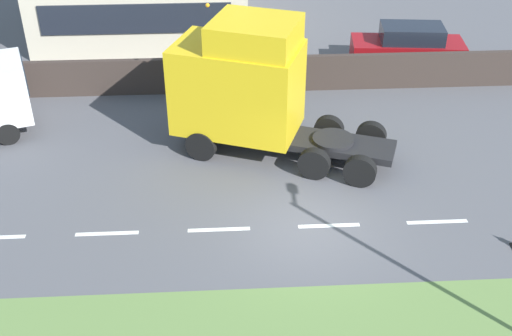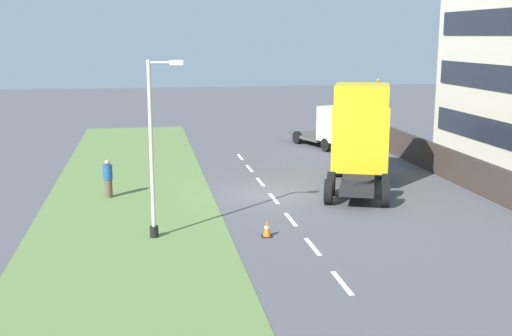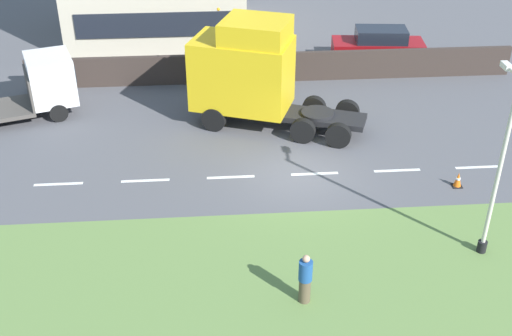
{
  "view_description": "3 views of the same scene",
  "coord_description": "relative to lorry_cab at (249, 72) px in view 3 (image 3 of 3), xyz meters",
  "views": [
    {
      "loc": [
        -14.58,
        2.26,
        11.54
      ],
      "look_at": [
        -0.99,
        1.48,
        2.72
      ],
      "focal_mm": 45.0,
      "sensor_mm": 36.0,
      "label": 1
    },
    {
      "loc": [
        -5.27,
        -26.52,
        6.78
      ],
      "look_at": [
        -0.91,
        -1.54,
        1.53
      ],
      "focal_mm": 45.0,
      "sensor_mm": 36.0,
      "label": 2
    },
    {
      "loc": [
        -20.58,
        3.12,
        12.73
      ],
      "look_at": [
        -1.83,
        1.68,
        1.46
      ],
      "focal_mm": 45.0,
      "sensor_mm": 36.0,
      "label": 3
    }
  ],
  "objects": [
    {
      "name": "ground_plane",
      "position": [
        -4.54,
        -1.5,
        -2.33
      ],
      "size": [
        120.0,
        120.0,
        0.0
      ],
      "primitive_type": "plane",
      "color": "#515156",
      "rests_on": "ground"
    },
    {
      "name": "grass_verge",
      "position": [
        -10.54,
        -1.5,
        -2.33
      ],
      "size": [
        7.0,
        44.0,
        0.01
      ],
      "color": "#607F42",
      "rests_on": "ground"
    },
    {
      "name": "lane_markings",
      "position": [
        -4.54,
        -2.2,
        -2.33
      ],
      "size": [
        0.16,
        21.0,
        0.0
      ],
      "color": "white",
      "rests_on": "ground"
    },
    {
      "name": "boundary_wall",
      "position": [
        4.46,
        -1.5,
        -1.6
      ],
      "size": [
        0.25,
        24.0,
        1.47
      ],
      "color": "#382D28",
      "rests_on": "ground"
    },
    {
      "name": "lorry_cab",
      "position": [
        0.0,
        0.0,
        0.0
      ],
      "size": [
        4.82,
        7.58,
        4.77
      ],
      "rotation": [
        0.0,
        0.0,
        -0.36
      ],
      "color": "black",
      "rests_on": "ground"
    },
    {
      "name": "flatbed_truck",
      "position": [
        1.62,
        9.07,
        -0.94
      ],
      "size": [
        3.87,
        5.82,
        2.63
      ],
      "rotation": [
        0.0,
        0.0,
        3.46
      ],
      "color": "silver",
      "rests_on": "ground"
    },
    {
      "name": "parked_car",
      "position": [
        6.22,
        -7.19,
        -1.37
      ],
      "size": [
        2.28,
        4.87,
        1.96
      ],
      "rotation": [
        0.0,
        0.0,
        -0.11
      ],
      "color": "maroon",
      "rests_on": "ground"
    },
    {
      "name": "lamp_post",
      "position": [
        -9.54,
        -6.73,
        0.47
      ],
      "size": [
        1.27,
        0.3,
        6.01
      ],
      "color": "black",
      "rests_on": "ground"
    },
    {
      "name": "pedestrian",
      "position": [
        -11.45,
        -0.81,
        -1.53
      ],
      "size": [
        0.39,
        0.39,
        1.64
      ],
      "color": "brown",
      "rests_on": "ground"
    },
    {
      "name": "traffic_cone_lead",
      "position": [
        -5.82,
        -7.3,
        -2.05
      ],
      "size": [
        0.36,
        0.36,
        0.58
      ],
      "color": "black",
      "rests_on": "ground"
    }
  ]
}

